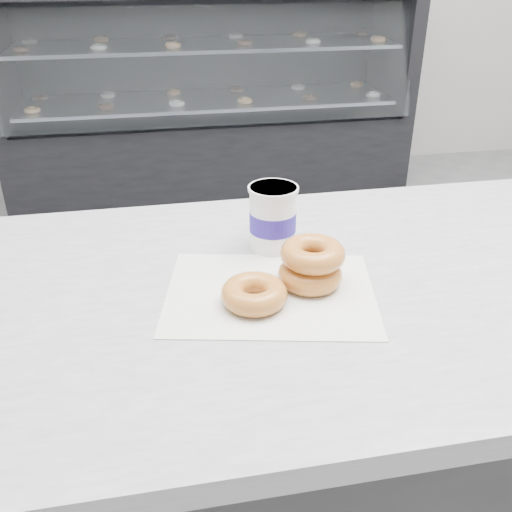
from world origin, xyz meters
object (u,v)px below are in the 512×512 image
(donut_stack, at_px, (311,264))
(display_case, at_px, (208,114))
(donut_single, at_px, (254,294))
(coffee_cup, at_px, (273,217))
(counter, at_px, (358,457))

(donut_stack, bearing_deg, display_case, 87.29)
(display_case, height_order, donut_stack, display_case)
(display_case, distance_m, donut_single, 2.82)
(donut_single, distance_m, coffee_cup, 0.20)
(display_case, height_order, coffee_cup, display_case)
(counter, relative_size, donut_stack, 23.79)
(counter, distance_m, donut_stack, 0.50)
(counter, height_order, donut_single, donut_single)
(donut_stack, bearing_deg, counter, 4.17)
(donut_stack, xyz_separation_m, coffee_cup, (-0.03, 0.14, 0.02))
(donut_stack, bearing_deg, donut_single, -158.02)
(donut_stack, relative_size, coffee_cup, 1.04)
(display_case, distance_m, coffee_cup, 2.63)
(display_case, bearing_deg, coffee_cup, -93.62)
(display_case, relative_size, donut_stack, 18.66)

